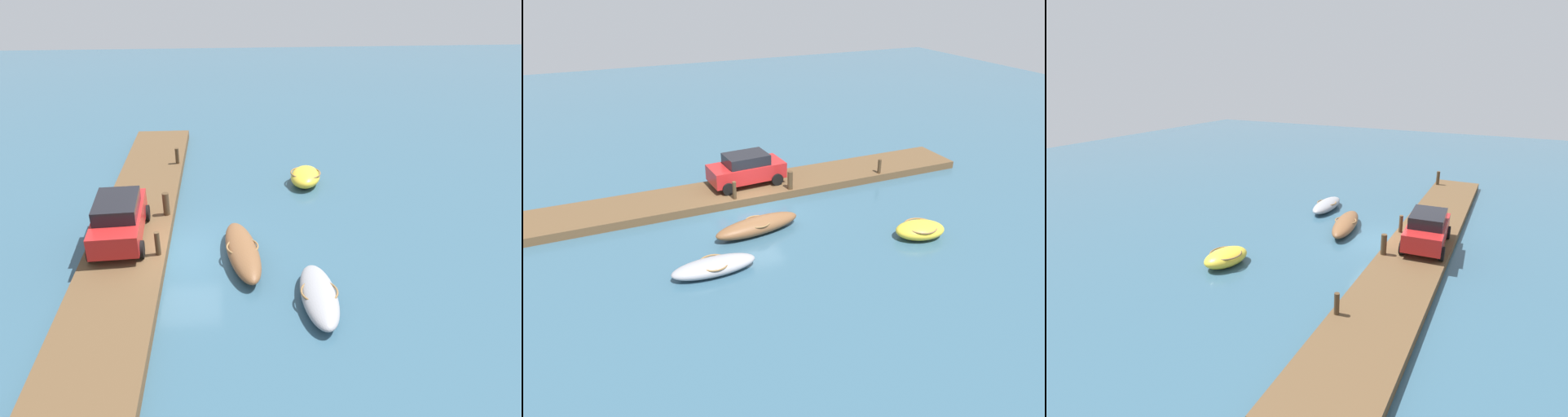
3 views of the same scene
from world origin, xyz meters
The scene contains 9 objects.
ground_plane centered at (0.00, 0.00, 0.00)m, with size 84.00×84.00×0.00m, color #33566B.
dock_platform centered at (0.00, -2.14, 0.21)m, with size 25.75×2.97×0.42m, color brown.
rowboat_brown centered at (0.64, 2.12, 0.38)m, with size 4.21×1.70×0.75m.
dinghy_yellow centered at (-5.79, 5.37, 0.39)m, with size 2.46×1.85×0.75m.
rowboat_grey centered at (3.35, 4.49, 0.33)m, with size 3.38×1.23×0.64m.
mooring_post_west centered at (-7.79, -0.90, 0.82)m, with size 0.19×0.19×0.81m, color #47331E.
mooring_post_mid_west centered at (-2.32, -0.90, 0.90)m, with size 0.27×0.27×0.97m, color #47331E.
mooring_post_mid_east centered at (0.70, -0.90, 0.87)m, with size 0.19×0.19×0.91m, color #47331E.
parked_car centered at (-0.49, -2.43, 1.28)m, with size 4.02×2.16×1.67m.
Camera 2 is at (7.27, 20.27, 10.78)m, focal length 33.65 mm.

